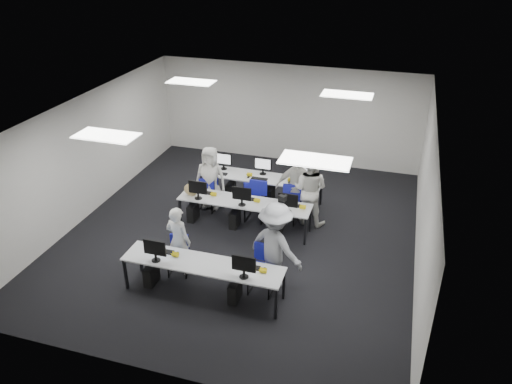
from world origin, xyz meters
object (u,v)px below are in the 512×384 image
(chair_3, at_px, (256,208))
(chair_7, at_px, (293,205))
(student_0, at_px, (179,241))
(student_1, at_px, (310,189))
(chair_0, at_px, (179,262))
(chair_4, at_px, (290,211))
(photographer, at_px, (276,246))
(desk_front, at_px, (203,265))
(student_2, at_px, (211,178))
(chair_2, at_px, (208,198))
(chair_5, at_px, (209,196))
(desk_mid, at_px, (244,203))
(chair_6, at_px, (253,201))
(chair_1, at_px, (262,277))
(student_3, at_px, (296,187))

(chair_3, relative_size, chair_7, 0.99)
(student_0, xyz_separation_m, student_1, (2.17, 2.80, 0.14))
(chair_0, distance_m, student_1, 3.64)
(chair_4, bearing_deg, photographer, -75.27)
(desk_front, relative_size, student_2, 1.93)
(student_0, relative_size, photographer, 0.83)
(chair_2, bearing_deg, student_2, 76.14)
(chair_3, distance_m, chair_5, 1.42)
(desk_mid, bearing_deg, chair_6, 94.41)
(chair_6, bearing_deg, student_1, -15.82)
(chair_1, xyz_separation_m, chair_7, (-0.10, 3.08, 0.00))
(chair_3, distance_m, student_1, 1.44)
(chair_7, height_order, photographer, photographer)
(chair_0, xyz_separation_m, student_3, (1.82, 2.94, 0.59))
(chair_3, distance_m, chair_4, 0.84)
(chair_2, height_order, student_0, student_0)
(chair_1, distance_m, chair_3, 2.82)
(chair_6, relative_size, photographer, 0.47)
(student_1, bearing_deg, student_0, 61.46)
(chair_0, bearing_deg, chair_1, -13.62)
(chair_6, relative_size, student_3, 0.51)
(desk_front, xyz_separation_m, student_1, (1.42, 3.34, 0.23))
(desk_mid, distance_m, chair_3, 0.65)
(desk_front, xyz_separation_m, chair_5, (-1.25, 3.40, -0.41))
(chair_0, bearing_deg, desk_mid, 58.14)
(chair_2, xyz_separation_m, chair_3, (1.34, -0.13, 0.01))
(chair_5, distance_m, student_1, 2.75)
(desk_front, bearing_deg, chair_6, 91.13)
(chair_3, xyz_separation_m, student_0, (-0.89, -2.57, 0.47))
(chair_1, distance_m, chair_4, 2.81)
(desk_mid, xyz_separation_m, chair_2, (-1.20, 0.64, -0.39))
(desk_front, distance_m, chair_4, 3.42)
(photographer, bearing_deg, chair_2, -23.21)
(student_3, bearing_deg, chair_2, 168.57)
(chair_3, xyz_separation_m, student_1, (1.28, 0.23, 0.61))
(chair_1, distance_m, student_1, 2.98)
(desk_mid, bearing_deg, student_0, -109.99)
(chair_1, xyz_separation_m, chair_4, (-0.10, 2.81, -0.04))
(chair_1, xyz_separation_m, chair_6, (-1.14, 3.05, -0.03))
(photographer, bearing_deg, desk_front, 51.50)
(student_0, bearing_deg, chair_5, -69.44)
(chair_6, relative_size, student_1, 0.48)
(desk_mid, xyz_separation_m, student_3, (1.06, 0.85, 0.18))
(desk_mid, bearing_deg, student_2, 146.03)
(chair_1, height_order, student_1, student_1)
(desk_mid, xyz_separation_m, student_0, (-0.75, -2.06, 0.09))
(chair_1, height_order, chair_2, chair_1)
(chair_0, distance_m, chair_5, 2.94)
(desk_mid, bearing_deg, chair_3, 74.97)
(chair_7, relative_size, photographer, 0.52)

